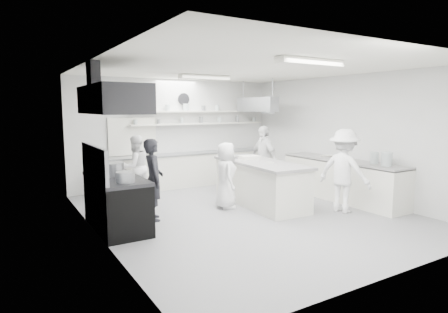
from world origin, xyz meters
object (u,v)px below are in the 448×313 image
back_counter (191,169)px  right_counter (341,180)px  stove (117,204)px  cook_back (135,167)px  prep_island (260,184)px  cook_stove (153,180)px

back_counter → right_counter: 4.13m
stove → back_counter: 4.03m
cook_back → right_counter: bearing=133.3°
back_counter → prep_island: size_ratio=1.94×
back_counter → cook_stove: cook_stove is taller
back_counter → right_counter: size_ratio=1.52×
right_counter → cook_stove: size_ratio=2.04×
stove → cook_back: (1.05, 2.12, 0.32)m
stove → prep_island: (3.30, 0.05, 0.02)m
back_counter → prep_island: prep_island is taller
right_counter → prep_island: 2.06m
right_counter → cook_back: 5.02m
stove → cook_back: cook_back is taller
back_counter → right_counter: bearing=-55.3°
prep_island → stove: bearing=-175.9°
back_counter → cook_back: 2.00m
stove → cook_stove: (0.77, 0.15, 0.36)m
right_counter → cook_back: (-4.20, 2.72, 0.30)m
back_counter → cook_stove: size_ratio=3.10×
stove → back_counter: size_ratio=0.36×
stove → right_counter: 5.28m
stove → cook_stove: size_ratio=1.12×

